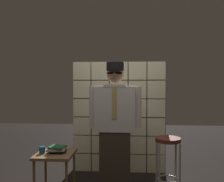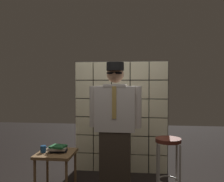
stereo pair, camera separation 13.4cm
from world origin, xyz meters
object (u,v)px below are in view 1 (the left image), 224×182
object	(u,v)px
side_table	(55,158)
coffee_mug	(42,150)
standing_person	(115,125)
bar_stool	(168,153)
book_stack	(57,149)

from	to	relation	value
side_table	coffee_mug	xyz separation A→B (m)	(-0.18, -0.03, 0.12)
side_table	standing_person	bearing A→B (deg)	-0.22
coffee_mug	bar_stool	bearing A→B (deg)	-0.86
standing_person	bar_stool	world-z (taller)	standing_person
side_table	book_stack	bearing A→B (deg)	18.44
side_table	book_stack	xyz separation A→B (m)	(0.03, 0.01, 0.12)
bar_stool	standing_person	bearing A→B (deg)	175.97
bar_stool	coffee_mug	world-z (taller)	bar_stool
bar_stool	coffee_mug	size ratio (longest dim) A/B	6.37
bar_stool	book_stack	xyz separation A→B (m)	(-1.54, 0.06, 0.00)
bar_stool	book_stack	world-z (taller)	bar_stool
standing_person	coffee_mug	distance (m)	1.09
book_stack	bar_stool	bearing A→B (deg)	-2.35
side_table	book_stack	distance (m)	0.13
standing_person	coffee_mug	world-z (taller)	standing_person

